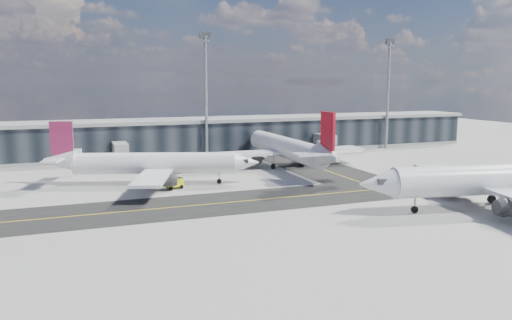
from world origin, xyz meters
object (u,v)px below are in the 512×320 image
at_px(airliner_af, 152,163).
at_px(airliner_redtail, 287,148).
at_px(baggage_tug, 176,183).
at_px(service_van, 292,153).
at_px(airliner_near, 505,180).

relative_size(airliner_af, airliner_redtail, 0.86).
xyz_separation_m(airliner_af, airliner_redtail, (28.81, 6.73, 0.53)).
distance_m(airliner_af, airliner_redtail, 29.59).
bearing_deg(airliner_af, baggage_tug, 49.43).
bearing_deg(baggage_tug, service_van, 116.87).
relative_size(airliner_af, baggage_tug, 11.85).
relative_size(airliner_near, service_van, 6.91).
distance_m(airliner_af, service_van, 42.26).
relative_size(airliner_near, baggage_tug, 13.89).
xyz_separation_m(airliner_redtail, service_van, (7.78, 14.23, -3.32)).
height_order(airliner_af, baggage_tug, airliner_af).
bearing_deg(airliner_af, airliner_redtail, 121.38).
distance_m(baggage_tug, service_van, 42.45).
relative_size(airliner_af, service_van, 5.89).
height_order(baggage_tug, service_van, baggage_tug).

